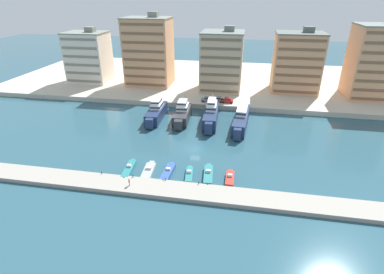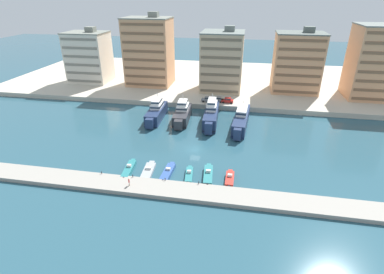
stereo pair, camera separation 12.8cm
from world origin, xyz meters
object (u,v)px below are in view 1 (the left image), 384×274
motorboat_teal_center (208,175)px  car_grey_far_left (207,99)px  car_grey_left (218,99)px  motorboat_teal_center_left (189,175)px  motorboat_grey_left (148,171)px  motorboat_teal_far_left (129,169)px  yacht_charcoal_left (182,114)px  pedestrian_near_edge (129,181)px  motorboat_blue_mid_left (168,172)px  yacht_navy_mid_left (211,114)px  yacht_navy_center_left (241,119)px  car_red_mid_left (227,100)px  yacht_navy_far_left (156,112)px  motorboat_red_center_right (230,179)px

motorboat_teal_center → car_grey_far_left: size_ratio=2.01×
car_grey_left → motorboat_teal_center_left: bearing=-91.9°
motorboat_grey_left → motorboat_teal_center_left: 9.29m
motorboat_teal_far_left → car_grey_left: (15.27, 45.54, 2.17)m
motorboat_teal_far_left → car_grey_far_left: (11.78, 44.96, 2.17)m
yacht_charcoal_left → pedestrian_near_edge: size_ratio=9.88×
motorboat_blue_mid_left → car_grey_left: car_grey_left is taller
motorboat_blue_mid_left → pedestrian_near_edge: (-6.29, -6.87, 1.42)m
yacht_navy_mid_left → yacht_navy_center_left: (9.17, -1.60, -0.34)m
yacht_navy_mid_left → car_grey_far_left: bearing=102.3°
motorboat_blue_mid_left → pedestrian_near_edge: 9.42m
yacht_navy_mid_left → pedestrian_near_edge: bearing=-107.7°
car_red_mid_left → pedestrian_near_edge: 54.18m
car_red_mid_left → yacht_navy_center_left: bearing=-71.3°
motorboat_blue_mid_left → motorboat_teal_center: size_ratio=0.96×
car_red_mid_left → motorboat_teal_center_left: bearing=-96.2°
yacht_navy_mid_left → car_grey_far_left: 13.90m
car_grey_far_left → car_red_mid_left: (6.90, 0.29, 0.00)m
yacht_navy_far_left → car_red_mid_left: 25.67m
car_grey_left → motorboat_grey_left: bearing=-103.4°
car_grey_left → car_red_mid_left: 3.43m
yacht_navy_far_left → yacht_charcoal_left: bearing=1.6°
yacht_navy_far_left → pedestrian_near_edge: (5.25, -37.42, -0.33)m
motorboat_grey_left → car_red_mid_left: bearing=72.5°
yacht_navy_far_left → motorboat_red_center_right: (25.18, -30.88, -1.69)m
yacht_navy_center_left → motorboat_teal_center_left: bearing=-108.9°
yacht_navy_far_left → motorboat_teal_center_left: 34.95m
yacht_navy_center_left → car_grey_far_left: bearing=128.6°
motorboat_teal_center_left → car_grey_far_left: bearing=92.5°
motorboat_blue_mid_left → car_red_mid_left: 45.98m
car_grey_left → car_red_mid_left: size_ratio=1.02×
yacht_charcoal_left → motorboat_red_center_right: (16.88, -31.11, -1.65)m
motorboat_blue_mid_left → car_grey_far_left: 44.73m
yacht_navy_far_left → motorboat_grey_left: bearing=-77.0°
car_grey_left → yacht_charcoal_left: bearing=-123.7°
motorboat_teal_far_left → car_red_mid_left: size_ratio=1.99×
yacht_navy_mid_left → motorboat_red_center_right: size_ratio=3.22×
yacht_navy_center_left → motorboat_blue_mid_left: 33.05m
yacht_charcoal_left → pedestrian_near_edge: bearing=-94.6°
motorboat_red_center_right → car_red_mid_left: bearing=94.9°
motorboat_grey_left → motorboat_blue_mid_left: bearing=2.9°
motorboat_grey_left → yacht_charcoal_left: bearing=87.8°
motorboat_teal_center_left → yacht_navy_mid_left: bearing=88.2°
car_grey_far_left → motorboat_teal_center: bearing=-82.2°
pedestrian_near_edge → car_grey_far_left: bearing=79.9°
yacht_navy_center_left → pedestrian_near_edge: 42.05m
yacht_navy_mid_left → motorboat_grey_left: bearing=-108.2°
yacht_navy_center_left → car_grey_left: bearing=118.7°
motorboat_red_center_right → motorboat_teal_center: bearing=172.1°
yacht_charcoal_left → car_red_mid_left: (13.00, 14.09, 0.45)m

